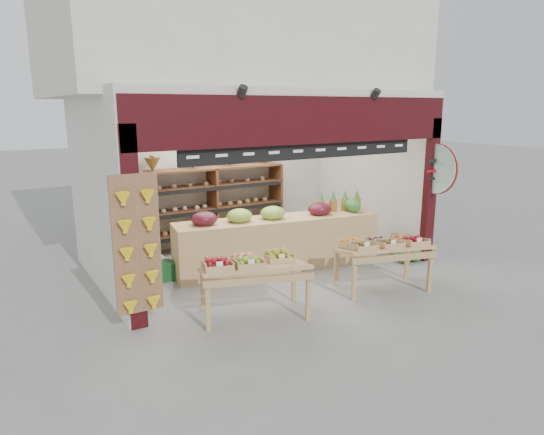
% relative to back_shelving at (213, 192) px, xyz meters
% --- Properties ---
extents(ground, '(60.00, 60.00, 0.00)m').
position_rel_back_shelving_xyz_m(ground, '(0.26, -1.94, -1.15)').
color(ground, slate).
rests_on(ground, ground).
extents(shop_structure, '(6.36, 5.12, 5.40)m').
position_rel_back_shelving_xyz_m(shop_structure, '(0.26, -0.33, 2.77)').
color(shop_structure, silver).
rests_on(shop_structure, ground).
extents(banana_board, '(0.60, 0.15, 1.80)m').
position_rel_back_shelving_xyz_m(banana_board, '(-2.47, -3.12, -0.03)').
color(banana_board, '#895F3E').
rests_on(banana_board, ground).
extents(gift_sign, '(0.04, 0.93, 0.92)m').
position_rel_back_shelving_xyz_m(gift_sign, '(3.01, -3.09, 0.60)').
color(gift_sign, '#B4E3C9').
rests_on(gift_sign, ground).
extents(back_shelving, '(3.12, 0.51, 1.92)m').
position_rel_back_shelving_xyz_m(back_shelving, '(0.00, 0.00, 0.00)').
color(back_shelving, brown).
rests_on(back_shelving, ground).
extents(refrigerator, '(0.73, 0.73, 1.71)m').
position_rel_back_shelving_xyz_m(refrigerator, '(-1.88, -0.08, -0.29)').
color(refrigerator, '#B2B5B9').
rests_on(refrigerator, ground).
extents(cardboard_stack, '(0.97, 0.70, 0.68)m').
position_rel_back_shelving_xyz_m(cardboard_stack, '(-1.94, -1.30, -0.90)').
color(cardboard_stack, beige).
rests_on(cardboard_stack, ground).
extents(mid_counter, '(3.76, 1.35, 1.15)m').
position_rel_back_shelving_xyz_m(mid_counter, '(0.36, -1.92, -0.64)').
color(mid_counter, tan).
rests_on(mid_counter, ground).
extents(display_table_left, '(1.66, 1.24, 0.95)m').
position_rel_back_shelving_xyz_m(display_table_left, '(-1.09, -3.41, -0.41)').
color(display_table_left, tan).
rests_on(display_table_left, ground).
extents(display_table_right, '(1.57, 1.15, 0.92)m').
position_rel_back_shelving_xyz_m(display_table_right, '(1.24, -3.65, -0.43)').
color(display_table_right, tan).
rests_on(display_table_right, ground).
extents(watermelon_pile, '(0.69, 0.64, 0.49)m').
position_rel_back_shelving_xyz_m(watermelon_pile, '(2.72, -2.77, -0.97)').
color(watermelon_pile, '#1B4A18').
rests_on(watermelon_pile, ground).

